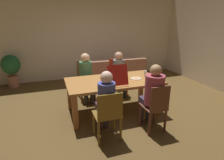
% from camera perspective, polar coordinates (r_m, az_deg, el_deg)
% --- Properties ---
extents(ground_plane, '(20.00, 20.00, 0.00)m').
position_cam_1_polar(ground_plane, '(4.17, 0.45, -9.67)').
color(ground_plane, brown).
extents(back_wall, '(6.73, 0.12, 3.00)m').
position_cam_1_polar(back_wall, '(6.45, -8.17, 14.00)').
color(back_wall, beige).
rests_on(back_wall, ground).
extents(side_wall_right, '(0.12, 4.82, 3.00)m').
position_cam_1_polar(side_wall_right, '(6.33, 28.34, 11.99)').
color(side_wall_right, beige).
rests_on(side_wall_right, ground).
extents(dining_table, '(1.97, 1.04, 0.73)m').
position_cam_1_polar(dining_table, '(3.92, 0.48, -1.42)').
color(dining_table, '#A36A32').
rests_on(dining_table, ground).
extents(chair_0, '(0.43, 0.39, 0.88)m').
position_cam_1_polar(chair_0, '(3.02, -1.17, -10.63)').
color(chair_0, brown).
rests_on(chair_0, ground).
extents(person_0, '(0.29, 0.49, 1.20)m').
position_cam_1_polar(person_0, '(3.06, -2.02, -6.08)').
color(person_0, '#442E40').
rests_on(person_0, ground).
extents(chair_1, '(0.42, 0.39, 0.97)m').
position_cam_1_polar(chair_1, '(4.96, 1.65, 1.69)').
color(chair_1, '#B8311A').
rests_on(chair_1, ground).
extents(person_1, '(0.30, 0.48, 1.17)m').
position_cam_1_polar(person_1, '(4.79, 2.29, 2.93)').
color(person_1, '#2D4143').
rests_on(person_1, ground).
extents(chair_2, '(0.38, 0.42, 0.91)m').
position_cam_1_polar(chair_2, '(3.37, 13.37, -8.28)').
color(chair_2, brown).
rests_on(chair_2, ground).
extents(person_2, '(0.34, 0.49, 1.24)m').
position_cam_1_polar(person_2, '(3.36, 12.56, -3.61)').
color(person_2, '#372D3B').
rests_on(person_2, ground).
extents(chair_3, '(0.40, 0.45, 0.98)m').
position_cam_1_polar(chair_3, '(4.72, -8.22, 0.12)').
color(chair_3, brown).
rests_on(chair_3, ground).
extents(person_3, '(0.31, 0.48, 1.19)m').
position_cam_1_polar(person_3, '(4.52, -7.99, 2.00)').
color(person_3, '#34363F').
rests_on(person_3, ground).
extents(pizza_box_0, '(0.40, 0.51, 0.41)m').
position_cam_1_polar(pizza_box_0, '(3.71, 0.71, -0.08)').
color(pizza_box_0, '#B11C14').
rests_on(pizza_box_0, dining_table).
extents(plate_0, '(0.21, 0.21, 0.03)m').
position_cam_1_polar(plate_0, '(4.01, 7.48, 0.54)').
color(plate_0, white).
rests_on(plate_0, dining_table).
extents(plate_1, '(0.25, 0.25, 0.01)m').
position_cam_1_polar(plate_1, '(3.89, 12.63, -0.40)').
color(plate_1, white).
rests_on(plate_1, dining_table).
extents(plate_2, '(0.21, 0.21, 0.03)m').
position_cam_1_polar(plate_2, '(4.14, -2.27, 1.26)').
color(plate_2, white).
rests_on(plate_2, dining_table).
extents(drinking_glass_0, '(0.07, 0.07, 0.13)m').
position_cam_1_polar(drinking_glass_0, '(3.43, -1.94, -1.37)').
color(drinking_glass_0, silver).
rests_on(drinking_glass_0, dining_table).
extents(drinking_glass_1, '(0.06, 0.06, 0.13)m').
position_cam_1_polar(drinking_glass_1, '(4.21, 10.29, 2.03)').
color(drinking_glass_1, silver).
rests_on(drinking_glass_1, dining_table).
extents(couch, '(1.97, 0.90, 0.73)m').
position_cam_1_polar(couch, '(6.31, 0.96, 2.65)').
color(couch, '#9B644E').
rests_on(couch, ground).
extents(potted_plant, '(0.53, 0.53, 0.98)m').
position_cam_1_polar(potted_plant, '(6.21, -28.87, 3.47)').
color(potted_plant, '#B4725A').
rests_on(potted_plant, ground).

